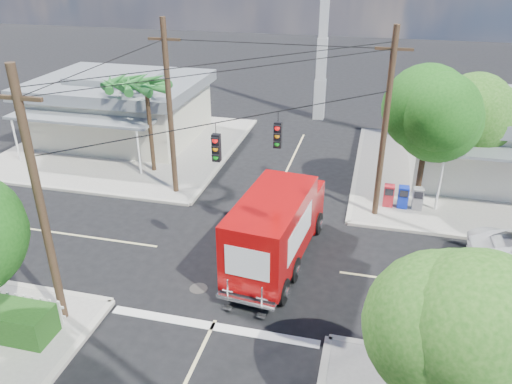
% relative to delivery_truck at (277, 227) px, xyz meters
% --- Properties ---
extents(ground, '(120.00, 120.00, 0.00)m').
position_rel_delivery_truck_xyz_m(ground, '(-1.32, -0.18, -1.64)').
color(ground, black).
rests_on(ground, ground).
extents(sidewalk_ne, '(14.12, 14.12, 0.14)m').
position_rel_delivery_truck_xyz_m(sidewalk_ne, '(9.56, 10.70, -1.57)').
color(sidewalk_ne, gray).
rests_on(sidewalk_ne, ground).
extents(sidewalk_nw, '(14.12, 14.12, 0.14)m').
position_rel_delivery_truck_xyz_m(sidewalk_nw, '(-12.19, 10.70, -1.57)').
color(sidewalk_nw, gray).
rests_on(sidewalk_nw, ground).
extents(road_markings, '(32.00, 32.00, 0.01)m').
position_rel_delivery_truck_xyz_m(road_markings, '(-1.32, -1.65, -1.63)').
color(road_markings, beige).
rests_on(road_markings, ground).
extents(building_nw, '(10.80, 10.20, 4.30)m').
position_rel_delivery_truck_xyz_m(building_nw, '(-13.32, 12.28, 0.58)').
color(building_nw, beige).
rests_on(building_nw, sidewalk_nw).
extents(radio_tower, '(0.80, 0.80, 17.00)m').
position_rel_delivery_truck_xyz_m(radio_tower, '(-0.82, 19.82, 4.00)').
color(radio_tower, silver).
rests_on(radio_tower, ground).
extents(tree_ne_front, '(4.21, 4.14, 6.66)m').
position_rel_delivery_truck_xyz_m(tree_ne_front, '(5.89, 6.58, 3.13)').
color(tree_ne_front, '#422D1C').
rests_on(tree_ne_front, sidewalk_ne).
extents(tree_ne_back, '(3.77, 3.66, 5.82)m').
position_rel_delivery_truck_xyz_m(tree_ne_back, '(8.49, 8.78, 2.55)').
color(tree_ne_back, '#422D1C').
rests_on(tree_ne_back, sidewalk_ne).
extents(tree_se, '(3.67, 3.54, 5.62)m').
position_rel_delivery_truck_xyz_m(tree_se, '(5.69, -7.42, 2.40)').
color(tree_se, '#422D1C').
rests_on(tree_se, sidewalk_se).
extents(palm_nw_front, '(3.01, 3.08, 5.59)m').
position_rel_delivery_truck_xyz_m(palm_nw_front, '(-8.82, 7.32, 3.40)').
color(palm_nw_front, '#422D1C').
rests_on(palm_nw_front, sidewalk_nw).
extents(palm_nw_back, '(3.01, 3.08, 5.19)m').
position_rel_delivery_truck_xyz_m(palm_nw_back, '(-10.82, 8.82, 3.03)').
color(palm_nw_back, '#422D1C').
rests_on(palm_nw_back, sidewalk_nw).
extents(utility_poles, '(12.00, 10.68, 9.00)m').
position_rel_delivery_truck_xyz_m(utility_poles, '(-2.90, 1.42, 3.04)').
color(utility_poles, '#473321').
rests_on(utility_poles, ground).
extents(vending_boxes, '(1.90, 0.50, 1.10)m').
position_rel_delivery_truck_xyz_m(vending_boxes, '(5.18, 6.02, -0.95)').
color(vending_boxes, '#AD1B25').
rests_on(vending_boxes, sidewalk_ne).
extents(delivery_truck, '(3.08, 7.64, 3.22)m').
position_rel_delivery_truck_xyz_m(delivery_truck, '(0.00, 0.00, 0.00)').
color(delivery_truck, black).
rests_on(delivery_truck, ground).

